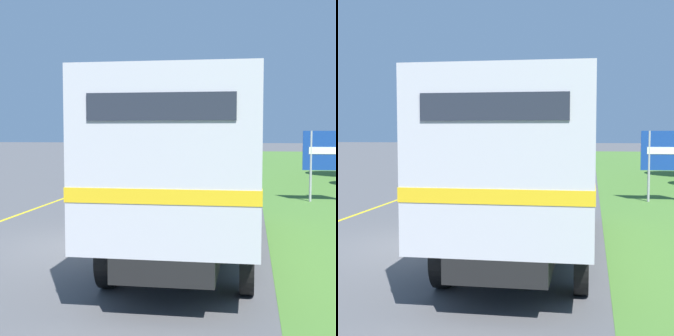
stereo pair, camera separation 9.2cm
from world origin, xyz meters
The scene contains 12 objects.
ground_plane centered at (0.00, 0.00, 0.00)m, with size 200.00×200.00×0.00m, color #515154.
edge_line_yellow centered at (-3.70, 19.46, 0.00)m, with size 0.12×70.66×0.01m, color yellow.
centre_dash_near centered at (0.00, 0.24, 0.00)m, with size 0.12×2.60×0.01m, color white.
centre_dash_mid_a centered at (0.00, 6.84, 0.00)m, with size 0.12×2.60×0.01m, color white.
centre_dash_mid_b centered at (0.00, 13.44, 0.00)m, with size 0.12×2.60×0.01m, color white.
centre_dash_far centered at (0.00, 20.04, 0.00)m, with size 0.12×2.60×0.01m, color white.
centre_dash_farthest centered at (0.00, 26.64, 0.00)m, with size 0.12×2.60×0.01m, color white.
horse_trailer_truck centered at (2.13, -0.27, 1.95)m, with size 2.62×8.76×3.45m.
lead_car_white centered at (-2.06, 15.31, 0.96)m, with size 1.80×4.11×1.90m.
lead_car_blue_ahead centered at (1.75, 31.61, 0.94)m, with size 1.80×4.59×1.86m.
lead_car_silver_ahead centered at (-1.79, 44.75, 0.90)m, with size 1.80×3.85×1.75m.
highway_sign centered at (6.15, 8.21, 1.80)m, with size 1.95×0.09×2.90m.
Camera 1 is at (3.28, -10.88, 2.55)m, focal length 55.00 mm.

